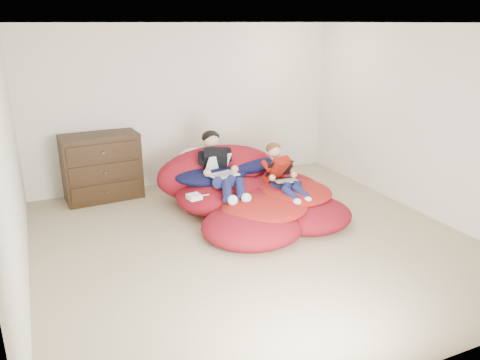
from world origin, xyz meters
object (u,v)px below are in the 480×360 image
at_px(younger_boy, 282,171).
at_px(laptop_white, 221,169).
at_px(dresser, 102,167).
at_px(older_boy, 219,164).
at_px(laptop_black, 283,175).
at_px(beanbag_pile, 249,194).

xyz_separation_m(younger_boy, laptop_white, (-0.74, 0.33, 0.03)).
distance_m(dresser, older_boy, 1.84).
bearing_deg(younger_boy, laptop_black, -90.00).
height_order(dresser, laptop_black, dresser).
height_order(laptop_white, laptop_black, laptop_white).
distance_m(beanbag_pile, younger_boy, 0.55).
xyz_separation_m(beanbag_pile, laptop_black, (0.37, -0.26, 0.29)).
xyz_separation_m(older_boy, younger_boy, (0.74, -0.40, -0.09)).
bearing_deg(older_boy, laptop_white, -90.00).
bearing_deg(laptop_white, beanbag_pile, -15.34).
bearing_deg(older_boy, younger_boy, -28.36).
height_order(younger_boy, laptop_black, younger_boy).
bearing_deg(younger_boy, beanbag_pile, 148.71).
relative_size(dresser, younger_boy, 1.16).
xyz_separation_m(younger_boy, laptop_black, (-0.00, -0.04, -0.05)).
height_order(older_boy, laptop_white, older_boy).
height_order(older_boy, younger_boy, older_boy).
height_order(beanbag_pile, laptop_white, laptop_white).
bearing_deg(laptop_black, dresser, 142.78).
height_order(beanbag_pile, older_boy, older_boy).
bearing_deg(older_boy, laptop_black, -30.68).
distance_m(older_boy, younger_boy, 0.85).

